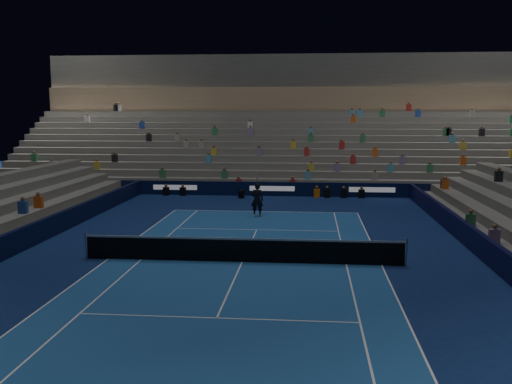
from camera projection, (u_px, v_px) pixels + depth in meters
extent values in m
plane|color=#0D1E4E|center=(242.00, 262.00, 23.18)|extent=(90.00, 90.00, 0.00)
cube|color=#194A8E|center=(242.00, 262.00, 23.18)|extent=(10.97, 23.77, 0.01)
cube|color=black|center=(272.00, 189.00, 41.36)|extent=(44.00, 0.25, 1.00)
cube|color=black|center=(494.00, 255.00, 22.23)|extent=(0.25, 37.00, 1.00)
cube|color=black|center=(9.00, 245.00, 24.00)|extent=(0.25, 37.00, 1.00)
cube|color=slate|center=(273.00, 191.00, 42.38)|extent=(44.00, 1.00, 0.50)
cube|color=slate|center=(274.00, 185.00, 43.34)|extent=(44.00, 1.00, 1.00)
cube|color=slate|center=(275.00, 181.00, 44.29)|extent=(44.00, 1.00, 1.50)
cube|color=slate|center=(275.00, 176.00, 45.24)|extent=(44.00, 1.00, 2.00)
cube|color=slate|center=(276.00, 171.00, 46.19)|extent=(44.00, 1.00, 2.50)
cube|color=slate|center=(277.00, 167.00, 47.15)|extent=(44.00, 1.00, 3.00)
cube|color=slate|center=(278.00, 163.00, 48.10)|extent=(44.00, 1.00, 3.50)
cube|color=slate|center=(278.00, 159.00, 49.05)|extent=(44.00, 1.00, 4.00)
cube|color=slate|center=(279.00, 155.00, 50.00)|extent=(44.00, 1.00, 4.50)
cube|color=slate|center=(280.00, 151.00, 50.95)|extent=(44.00, 1.00, 5.00)
cube|color=slate|center=(280.00, 148.00, 51.91)|extent=(44.00, 1.00, 5.50)
cube|color=slate|center=(281.00, 144.00, 52.86)|extent=(44.00, 1.00, 6.00)
cube|color=#93795B|center=(282.00, 99.00, 53.38)|extent=(44.00, 0.60, 2.20)
cube|color=#444442|center=(283.00, 71.00, 54.41)|extent=(44.00, 2.40, 3.00)
cylinder|color=#B2B2B7|center=(86.00, 245.00, 23.69)|extent=(0.10, 0.10, 1.10)
cylinder|color=#B2B2B7|center=(406.00, 252.00, 22.53)|extent=(0.10, 0.10, 1.10)
cube|color=black|center=(242.00, 251.00, 23.12)|extent=(12.80, 0.03, 0.90)
cube|color=white|center=(242.00, 239.00, 23.06)|extent=(12.80, 0.04, 0.08)
imported|color=black|center=(257.00, 200.00, 33.16)|extent=(0.71, 0.47, 1.94)
cube|color=black|center=(241.00, 194.00, 40.43)|extent=(0.49, 0.57, 0.55)
cylinder|color=black|center=(241.00, 192.00, 39.99)|extent=(0.21, 0.37, 0.16)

